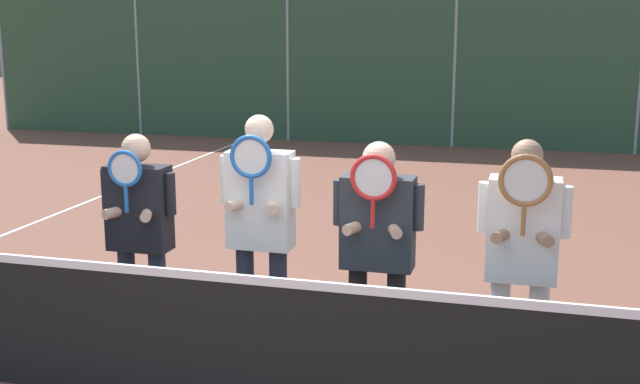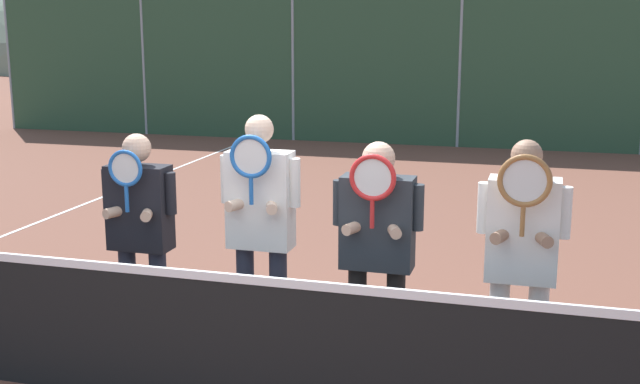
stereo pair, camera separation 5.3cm
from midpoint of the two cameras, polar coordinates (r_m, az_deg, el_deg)
name	(u,v)px [view 2 (the right image)]	position (r m, az deg, el deg)	size (l,w,h in m)	color
hill_distant	(526,57)	(59.73, 14.44, 9.30)	(110.08, 61.16, 21.41)	slate
clubhouse_building	(454,49)	(23.93, 9.57, 9.97)	(21.90, 5.50, 3.32)	beige
fence_back	(460,59)	(16.27, 10.03, 9.29)	(20.87, 0.06, 3.50)	gray
tennis_net	(251,344)	(5.17, -4.61, -10.74)	(11.79, 0.09, 1.04)	gray
player_leftmost	(140,224)	(6.13, -12.44, -2.24)	(0.60, 0.34, 1.68)	#232838
player_center_left	(260,220)	(5.76, -4.00, -1.99)	(0.60, 0.34, 1.85)	#232838
player_center_right	(377,238)	(5.51, 4.36, -3.31)	(0.63, 0.34, 1.70)	black
player_rightmost	(521,252)	(5.30, 14.42, -4.12)	(0.58, 0.34, 1.76)	white
car_far_left	(229,86)	(20.66, -6.40, 7.48)	(4.51, 1.95, 1.67)	#B2B7BC
car_left_of_center	(426,90)	(18.92, 7.62, 7.20)	(4.15, 2.03, 1.81)	#285638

